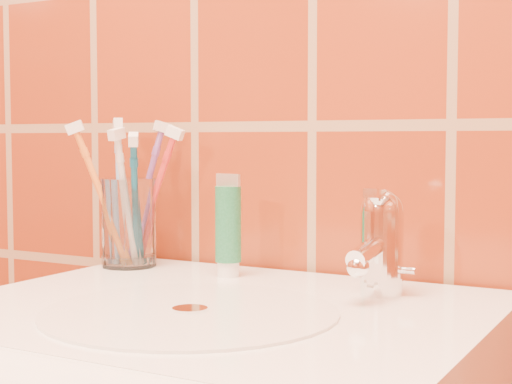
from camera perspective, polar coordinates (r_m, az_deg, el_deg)
The scene contains 9 objects.
glass_tumbler at distance 1.09m, azimuth -9.26°, elevation -2.21°, with size 0.07×0.07×0.12m, color white.
toothpaste_tube at distance 0.99m, azimuth -2.04°, elevation -2.68°, with size 0.04×0.03×0.13m.
faucet at distance 0.89m, azimuth 9.04°, elevation -3.37°, with size 0.05×0.11×0.12m.
toothbrush_0 at distance 1.10m, azimuth -9.89°, elevation -0.05°, with size 0.05×0.05×0.21m, color #7EAAE0, non-canonical shape.
toothbrush_1 at distance 1.10m, azimuth -8.08°, elevation -0.14°, with size 0.06×0.06×0.21m, color #784594, non-canonical shape.
toothbrush_2 at distance 1.08m, azimuth -7.47°, elevation -0.44°, with size 0.09×0.03×0.20m, color red, non-canonical shape.
toothbrush_3 at distance 1.06m, azimuth -8.80°, elevation -0.76°, with size 0.05×0.07×0.19m, color navy, non-canonical shape.
toothbrush_4 at distance 1.06m, azimuth -9.45°, elevation -0.55°, with size 0.02×0.06×0.20m, color silver, non-canonical shape.
toothbrush_5 at distance 1.07m, azimuth -11.14°, elevation -0.30°, with size 0.08×0.06×0.20m, color orange, non-canonical shape.
Camera 1 is at (0.43, 0.26, 1.02)m, focal length 55.00 mm.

